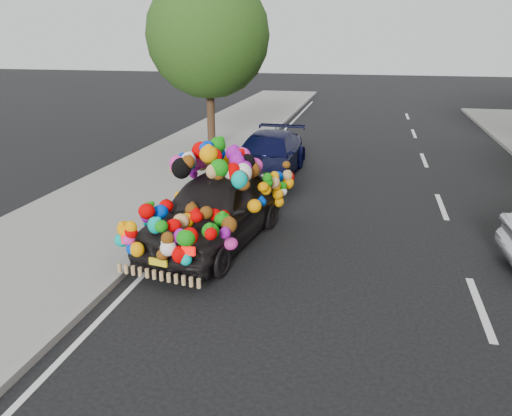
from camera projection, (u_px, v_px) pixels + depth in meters
The scene contains 7 objects.
ground at pixel (255, 284), 8.53m from camera, with size 100.00×100.00×0.00m, color black.
sidewalk at pixel (34, 257), 9.41m from camera, with size 4.00×60.00×0.12m, color gray.
kerb at pixel (129, 267), 9.00m from camera, with size 0.15×60.00×0.13m, color gray.
lane_markings at pixel (480, 307), 7.76m from camera, with size 6.00×50.00×0.01m, color silver, non-canonical shape.
tree_near_sidewalk at pixel (209, 35), 16.76m from camera, with size 4.20×4.20×6.13m.
plush_art_car at pixel (215, 192), 9.89m from camera, with size 2.72×4.69×2.09m.
navy_sedan at pixel (267, 156), 14.78m from camera, with size 1.79×4.41×1.28m, color black.
Camera 1 is at (1.72, -7.44, 4.01)m, focal length 35.00 mm.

